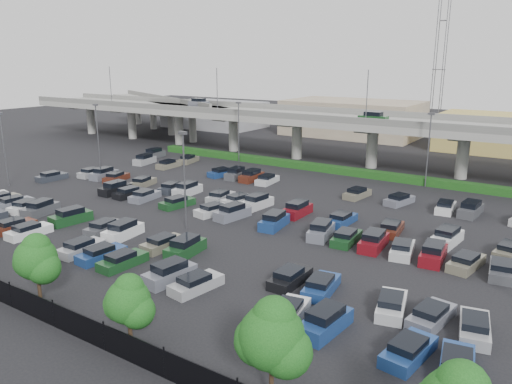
% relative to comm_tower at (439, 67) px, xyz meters
% --- Properties ---
extents(ground, '(280.00, 280.00, 0.00)m').
position_rel_comm_tower_xyz_m(ground, '(-4.00, -74.00, -15.61)').
color(ground, black).
extents(overpass, '(150.00, 13.00, 15.80)m').
position_rel_comm_tower_xyz_m(overpass, '(-4.21, -42.01, -8.64)').
color(overpass, gray).
rests_on(overpass, ground).
extents(on_ramp, '(50.93, 30.13, 8.80)m').
position_rel_comm_tower_xyz_m(on_ramp, '(-56.10, -30.95, -8.76)').
color(on_ramp, gray).
rests_on(on_ramp, ground).
extents(hedge, '(66.00, 1.60, 1.10)m').
position_rel_comm_tower_xyz_m(hedge, '(-4.00, -49.00, -15.06)').
color(hedge, '#113C13').
rests_on(hedge, ground).
extents(fence, '(70.00, 0.10, 2.00)m').
position_rel_comm_tower_xyz_m(fence, '(-4.05, -102.00, -14.71)').
color(fence, black).
rests_on(fence, ground).
extents(tree_row, '(65.07, 3.66, 5.94)m').
position_rel_comm_tower_xyz_m(tree_row, '(-3.30, -100.53, -12.09)').
color(tree_row, '#332316').
rests_on(tree_row, ground).
extents(parked_cars, '(63.11, 41.66, 1.67)m').
position_rel_comm_tower_xyz_m(parked_cars, '(-3.88, -77.68, -15.00)').
color(parked_cars, slate).
rests_on(parked_cars, ground).
extents(light_poles, '(66.90, 48.38, 10.30)m').
position_rel_comm_tower_xyz_m(light_poles, '(-8.12, -72.00, -9.37)').
color(light_poles, '#504F55').
rests_on(light_poles, ground).
extents(distant_buildings, '(138.00, 24.00, 9.00)m').
position_rel_comm_tower_xyz_m(distant_buildings, '(8.38, -12.19, -11.87)').
color(distant_buildings, gray).
rests_on(distant_buildings, ground).
extents(comm_tower, '(2.40, 2.40, 30.00)m').
position_rel_comm_tower_xyz_m(comm_tower, '(0.00, 0.00, 0.00)').
color(comm_tower, '#504F55').
rests_on(comm_tower, ground).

